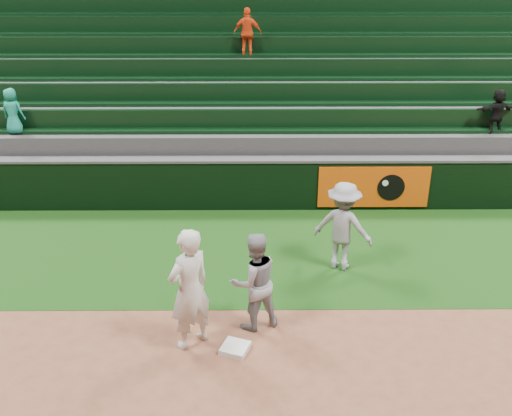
{
  "coord_description": "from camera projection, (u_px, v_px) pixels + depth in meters",
  "views": [
    {
      "loc": [
        0.16,
        -7.31,
        5.66
      ],
      "look_at": [
        0.23,
        2.3,
        1.3
      ],
      "focal_mm": 40.0,
      "sensor_mm": 36.0,
      "label": 1
    }
  ],
  "objects": [
    {
      "name": "first_baseman",
      "position": [
        189.0,
        289.0,
        8.57
      ],
      "size": [
        0.86,
        0.85,
        2.01
      ],
      "primitive_type": "imported",
      "rotation": [
        0.0,
        0.0,
        3.88
      ],
      "color": "silver",
      "rests_on": "ground"
    },
    {
      "name": "stadium_seating",
      "position": [
        247.0,
        100.0,
        16.46
      ],
      "size": [
        36.0,
        5.95,
        4.98
      ],
      "color": "#343437",
      "rests_on": "ground"
    },
    {
      "name": "first_base",
      "position": [
        235.0,
        348.0,
        8.81
      ],
      "size": [
        0.51,
        0.51,
        0.09
      ],
      "primitive_type": "cube",
      "rotation": [
        0.0,
        0.0,
        -0.36
      ],
      "color": "white",
      "rests_on": "ground"
    },
    {
      "name": "base_coach",
      "position": [
        343.0,
        226.0,
        10.79
      ],
      "size": [
        1.31,
        1.07,
        1.76
      ],
      "primitive_type": "imported",
      "rotation": [
        0.0,
        0.0,
        2.71
      ],
      "color": "#9597A1",
      "rests_on": "foul_grass"
    },
    {
      "name": "ground",
      "position": [
        243.0,
        343.0,
        8.99
      ],
      "size": [
        70.0,
        70.0,
        0.0
      ],
      "primitive_type": "plane",
      "color": "brown",
      "rests_on": "ground"
    },
    {
      "name": "foul_grass",
      "position": [
        245.0,
        251.0,
        11.72
      ],
      "size": [
        36.0,
        4.2,
        0.01
      ],
      "primitive_type": "cube",
      "color": "#11360D",
      "rests_on": "ground"
    },
    {
      "name": "baserunner",
      "position": [
        254.0,
        281.0,
        9.08
      ],
      "size": [
        1.0,
        0.9,
        1.68
      ],
      "primitive_type": "imported",
      "rotation": [
        0.0,
        0.0,
        3.53
      ],
      "color": "#90939A",
      "rests_on": "ground"
    },
    {
      "name": "field_wall",
      "position": [
        247.0,
        183.0,
        13.46
      ],
      "size": [
        36.0,
        0.45,
        1.25
      ],
      "color": "black",
      "rests_on": "ground"
    }
  ]
}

